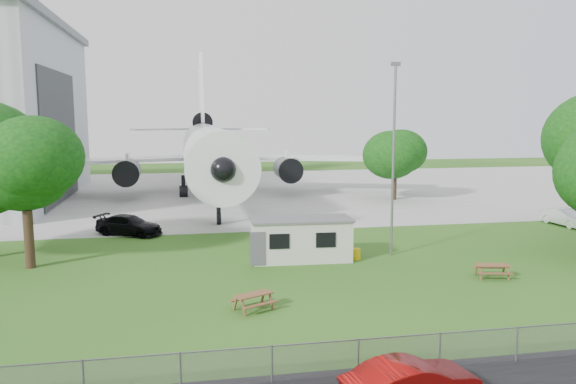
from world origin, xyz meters
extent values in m
plane|color=#417425|center=(0.00, 0.00, 0.00)|extent=(160.00, 160.00, 0.00)
cube|color=#B7B7B2|center=(0.00, 38.00, 0.01)|extent=(120.00, 46.00, 0.03)
cube|color=#2D3033|center=(-16.93, 33.00, 6.75)|extent=(0.16, 16.00, 12.96)
cylinder|color=white|center=(-2.00, 34.00, 5.10)|extent=(5.40, 34.00, 5.40)
cone|color=white|center=(-2.00, 15.00, 5.10)|extent=(5.40, 5.50, 5.40)
cone|color=white|center=(-2.00, 55.00, 5.90)|extent=(4.86, 9.00, 4.86)
cube|color=white|center=(-14.50, 37.20, 3.90)|extent=(21.36, 10.77, 0.36)
cube|color=white|center=(10.50, 37.20, 3.90)|extent=(21.36, 10.77, 0.36)
cube|color=white|center=(-2.00, 55.00, 11.60)|extent=(0.46, 9.96, 12.17)
cylinder|color=#515459|center=(-10.50, 33.50, 3.00)|extent=(2.50, 4.20, 2.50)
cylinder|color=#515459|center=(6.50, 33.50, 3.00)|extent=(2.50, 4.20, 2.50)
cylinder|color=#515459|center=(-2.00, 54.00, 7.90)|extent=(2.60, 4.50, 2.60)
cylinder|color=black|center=(-2.00, 18.50, 1.20)|extent=(0.36, 0.36, 2.40)
cylinder|color=black|center=(-4.80, 35.00, 1.20)|extent=(0.44, 0.44, 2.40)
cylinder|color=black|center=(0.80, 35.00, 1.20)|extent=(0.44, 0.44, 2.40)
cube|color=beige|center=(2.28, 6.11, 1.25)|extent=(6.11, 2.78, 2.50)
cube|color=#59595B|center=(2.28, 6.11, 2.56)|extent=(6.32, 2.99, 0.12)
cylinder|color=gold|center=(5.68, 5.51, 0.35)|extent=(0.50, 0.50, 0.70)
cube|color=gray|center=(0.00, -9.50, 0.00)|extent=(58.00, 0.04, 1.30)
cylinder|color=slate|center=(8.20, 6.20, 6.00)|extent=(0.16, 0.16, 12.00)
cylinder|color=#382619|center=(-13.72, 7.26, 1.72)|extent=(0.56, 0.56, 3.43)
sphere|color=#1E6715|center=(-13.72, 7.26, 5.91)|extent=(5.79, 5.79, 5.79)
cylinder|color=#382619|center=(17.08, 28.65, 1.45)|extent=(0.56, 0.56, 2.90)
sphere|color=#1E6715|center=(17.08, 28.65, 4.99)|extent=(6.54, 6.54, 6.54)
imported|color=maroon|center=(1.96, -11.82, 0.73)|extent=(4.62, 2.37, 1.45)
imported|color=silver|center=(25.49, 12.68, 0.69)|extent=(1.95, 4.33, 1.38)
imported|color=black|center=(-8.85, 15.57, 0.74)|extent=(5.46, 4.17, 1.47)
camera|label=1|loc=(-4.73, -27.04, 8.88)|focal=35.00mm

